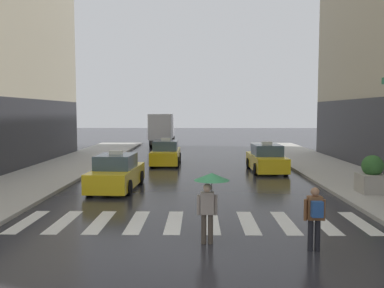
{
  "coord_description": "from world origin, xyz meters",
  "views": [
    {
      "loc": [
        0.16,
        -9.92,
        3.57
      ],
      "look_at": [
        -0.09,
        8.0,
        2.15
      ],
      "focal_mm": 38.02,
      "sensor_mm": 36.0,
      "label": 1
    }
  ],
  "objects_px": {
    "pedestrian_with_backpack": "(315,214)",
    "taxi_lead": "(117,173)",
    "taxi_second": "(266,159)",
    "taxi_third": "(166,154)",
    "planter_near_corner": "(372,176)",
    "box_truck": "(162,129)",
    "pedestrian_with_umbrella": "(210,189)"
  },
  "relations": [
    {
      "from": "taxi_second",
      "to": "planter_near_corner",
      "type": "xyz_separation_m",
      "value": [
        3.25,
        -7.19,
        0.15
      ]
    },
    {
      "from": "box_truck",
      "to": "pedestrian_with_backpack",
      "type": "bearing_deg",
      "value": -78.07
    },
    {
      "from": "taxi_lead",
      "to": "taxi_third",
      "type": "distance_m",
      "value": 9.07
    },
    {
      "from": "pedestrian_with_backpack",
      "to": "planter_near_corner",
      "type": "height_order",
      "value": "planter_near_corner"
    },
    {
      "from": "box_truck",
      "to": "pedestrian_with_backpack",
      "type": "xyz_separation_m",
      "value": [
        6.67,
        -31.55,
        -0.88
      ]
    },
    {
      "from": "taxi_second",
      "to": "pedestrian_with_umbrella",
      "type": "bearing_deg",
      "value": -105.68
    },
    {
      "from": "pedestrian_with_backpack",
      "to": "box_truck",
      "type": "bearing_deg",
      "value": 101.93
    },
    {
      "from": "pedestrian_with_umbrella",
      "to": "pedestrian_with_backpack",
      "type": "height_order",
      "value": "pedestrian_with_umbrella"
    },
    {
      "from": "box_truck",
      "to": "taxi_second",
      "type": "bearing_deg",
      "value": -65.92
    },
    {
      "from": "taxi_second",
      "to": "planter_near_corner",
      "type": "bearing_deg",
      "value": -65.64
    },
    {
      "from": "box_truck",
      "to": "pedestrian_with_backpack",
      "type": "relative_size",
      "value": 4.58
    },
    {
      "from": "taxi_lead",
      "to": "pedestrian_with_umbrella",
      "type": "relative_size",
      "value": 2.38
    },
    {
      "from": "pedestrian_with_backpack",
      "to": "taxi_lead",
      "type": "bearing_deg",
      "value": 128.94
    },
    {
      "from": "taxi_second",
      "to": "pedestrian_with_backpack",
      "type": "height_order",
      "value": "taxi_second"
    },
    {
      "from": "taxi_third",
      "to": "planter_near_corner",
      "type": "bearing_deg",
      "value": -47.38
    },
    {
      "from": "taxi_lead",
      "to": "taxi_second",
      "type": "xyz_separation_m",
      "value": [
        7.89,
        5.73,
        0.0
      ]
    },
    {
      "from": "pedestrian_with_umbrella",
      "to": "box_truck",
      "type": "bearing_deg",
      "value": 97.37
    },
    {
      "from": "taxi_third",
      "to": "pedestrian_with_backpack",
      "type": "bearing_deg",
      "value": -73.37
    },
    {
      "from": "taxi_second",
      "to": "box_truck",
      "type": "xyz_separation_m",
      "value": [
        -7.81,
        17.47,
        1.13
      ]
    },
    {
      "from": "pedestrian_with_umbrella",
      "to": "pedestrian_with_backpack",
      "type": "bearing_deg",
      "value": -11.86
    },
    {
      "from": "taxi_second",
      "to": "pedestrian_with_backpack",
      "type": "xyz_separation_m",
      "value": [
        -1.14,
        -14.08,
        0.25
      ]
    },
    {
      "from": "pedestrian_with_umbrella",
      "to": "planter_near_corner",
      "type": "relative_size",
      "value": 1.21
    },
    {
      "from": "box_truck",
      "to": "pedestrian_with_backpack",
      "type": "height_order",
      "value": "box_truck"
    },
    {
      "from": "taxi_second",
      "to": "pedestrian_with_backpack",
      "type": "distance_m",
      "value": 14.13
    },
    {
      "from": "taxi_lead",
      "to": "pedestrian_with_umbrella",
      "type": "distance_m",
      "value": 8.84
    },
    {
      "from": "taxi_lead",
      "to": "box_truck",
      "type": "bearing_deg",
      "value": 89.8
    },
    {
      "from": "taxi_second",
      "to": "taxi_third",
      "type": "xyz_separation_m",
      "value": [
        -6.3,
        3.2,
        0.0
      ]
    },
    {
      "from": "pedestrian_with_backpack",
      "to": "planter_near_corner",
      "type": "bearing_deg",
      "value": 57.48
    },
    {
      "from": "taxi_third",
      "to": "box_truck",
      "type": "xyz_separation_m",
      "value": [
        -1.51,
        14.28,
        1.13
      ]
    },
    {
      "from": "taxi_lead",
      "to": "planter_near_corner",
      "type": "xyz_separation_m",
      "value": [
        11.14,
        -1.46,
        0.15
      ]
    },
    {
      "from": "taxi_third",
      "to": "pedestrian_with_backpack",
      "type": "distance_m",
      "value": 18.03
    },
    {
      "from": "taxi_lead",
      "to": "box_truck",
      "type": "distance_m",
      "value": 23.23
    }
  ]
}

